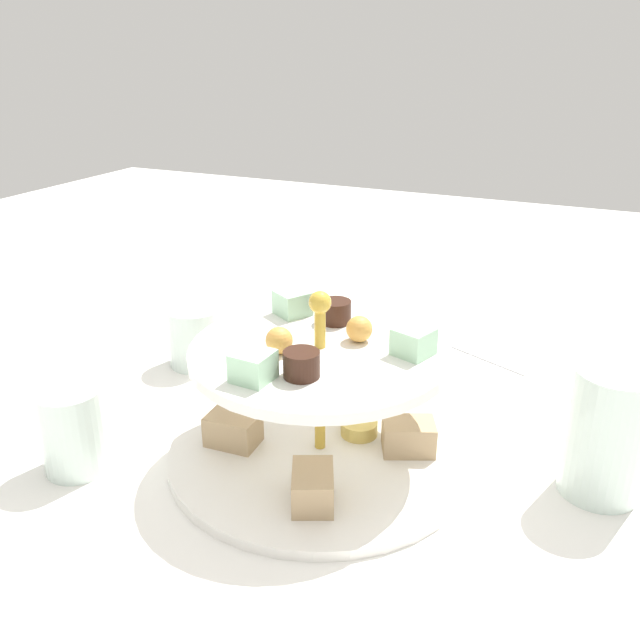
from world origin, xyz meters
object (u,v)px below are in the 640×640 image
Objects in this scene: tiered_serving_stand at (320,409)px; butter_knife_right at (469,350)px; teacup_with_saucer at (298,325)px; water_glass_mid_back at (74,429)px; water_glass_tall_right at (607,433)px; water_glass_short_left at (195,336)px.

tiered_serving_stand is 1.68× the size of butter_knife_right.
water_glass_mid_back reaches higher than teacup_with_saucer.
tiered_serving_stand reaches higher than butter_knife_right.
butter_knife_right is (0.29, -0.08, -0.05)m from tiered_serving_stand.
water_glass_mid_back is (-0.16, 0.44, -0.02)m from water_glass_tall_right.
tiered_serving_stand is 0.26m from teacup_with_saucer.
butter_knife_right is at bearing 35.11° from water_glass_tall_right.
water_glass_mid_back is (-0.23, -0.02, 0.00)m from water_glass_short_left.
tiered_serving_stand is 0.25m from water_glass_short_left.
water_glass_tall_right is 1.62× the size of water_glass_short_left.
tiered_serving_stand is at bearing 99.03° from butter_knife_right.
water_glass_short_left is at bearing 141.46° from teacup_with_saucer.
tiered_serving_stand is 2.44× the size of water_glass_tall_right.
water_glass_tall_right is (0.05, -0.24, 0.01)m from tiered_serving_stand.
tiered_serving_stand is 0.22m from water_glass_mid_back.
teacup_with_saucer is at bearing -38.54° from water_glass_short_left.
butter_knife_right is at bearing -34.37° from water_glass_mid_back.
water_glass_mid_back is (-0.33, 0.06, 0.02)m from teacup_with_saucer.
teacup_with_saucer is 0.22m from butter_knife_right.
water_glass_tall_right is 1.45× the size of water_glass_mid_back.
teacup_with_saucer is 0.34m from water_glass_mid_back.
tiered_serving_stand is at bearing -117.94° from water_glass_short_left.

